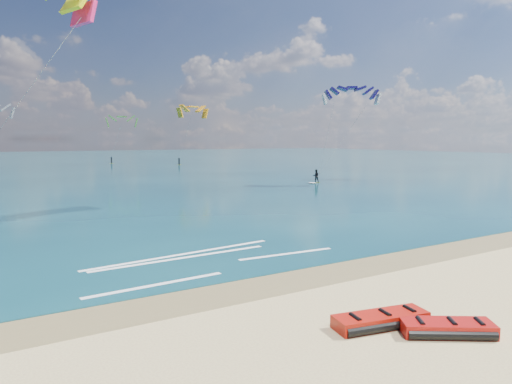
# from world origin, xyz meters

# --- Properties ---
(ground) EXTENTS (320.00, 320.00, 0.00)m
(ground) POSITION_xyz_m (0.00, 40.00, 0.00)
(ground) COLOR tan
(ground) RESTS_ON ground
(wet_sand_strip) EXTENTS (320.00, 2.40, 0.01)m
(wet_sand_strip) POSITION_xyz_m (0.00, 3.00, 0.00)
(wet_sand_strip) COLOR brown
(wet_sand_strip) RESTS_ON ground
(sea) EXTENTS (320.00, 200.00, 0.04)m
(sea) POSITION_xyz_m (0.00, 104.00, 0.02)
(sea) COLOR #0B323E
(sea) RESTS_ON ground
(packed_kite_left) EXTENTS (3.24, 1.80, 0.45)m
(packed_kite_left) POSITION_xyz_m (1.33, -1.83, 0.00)
(packed_kite_left) COLOR red
(packed_kite_left) RESTS_ON ground
(packed_kite_mid) EXTENTS (2.93, 2.48, 0.44)m
(packed_kite_mid) POSITION_xyz_m (2.49, -3.18, 0.00)
(packed_kite_mid) COLOR #B9120C
(packed_kite_mid) RESTS_ON ground
(kitesurfer_far) EXTENTS (8.56, 5.79, 12.70)m
(kitesurfer_far) POSITION_xyz_m (27.97, 31.52, 6.84)
(kitesurfer_far) COLOR #9CC51D
(kitesurfer_far) RESTS_ON sea
(shoreline_foam) EXTENTS (11.85, 4.59, 0.01)m
(shoreline_foam) POSITION_xyz_m (-0.37, 7.41, 0.04)
(shoreline_foam) COLOR white
(shoreline_foam) RESTS_ON ground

